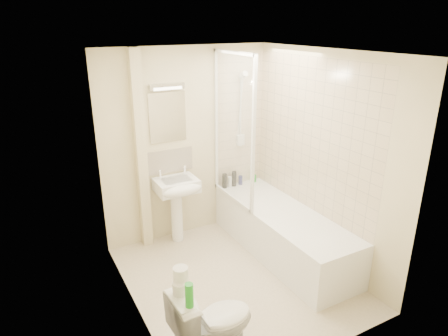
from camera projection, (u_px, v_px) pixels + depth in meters
floor at (236, 278)px, 4.39m from camera, size 2.50×2.50×0.00m
wall_back at (187, 145)px, 5.00m from camera, size 2.20×0.02×2.40m
wall_left at (129, 199)px, 3.48m from camera, size 0.02×2.50×2.40m
wall_right at (322, 160)px, 4.46m from camera, size 0.02×2.50×2.40m
ceiling at (239, 52)px, 3.56m from camera, size 2.20×2.50×0.02m
tile_back at (240, 121)px, 5.25m from camera, size 0.70×0.01×1.75m
tile_right at (311, 136)px, 4.55m from camera, size 0.01×2.10×1.75m
pipe_boxing at (141, 153)px, 4.68m from camera, size 0.12×0.12×2.40m
splashback at (170, 161)px, 4.94m from camera, size 0.60×0.02×0.30m
mirror at (168, 117)px, 4.75m from camera, size 0.46×0.01×0.60m
strip_light at (167, 86)px, 4.60m from camera, size 0.42×0.07×0.07m
bathtub at (282, 231)px, 4.79m from camera, size 0.70×2.10×0.55m
shower_screen at (233, 130)px, 4.72m from camera, size 0.04×0.92×1.80m
shower_fixture at (241, 112)px, 5.17m from camera, size 0.10×0.16×0.99m
pedestal_sink at (178, 193)px, 4.88m from camera, size 0.50×0.47×0.97m
bottle_black_a at (225, 181)px, 5.34m from camera, size 0.06×0.06×0.20m
bottle_white_a at (230, 182)px, 5.38m from camera, size 0.06×0.06×0.14m
bottle_black_b at (234, 179)px, 5.40m from camera, size 0.06×0.06×0.21m
bottle_blue at (240, 180)px, 5.46m from camera, size 0.06×0.06×0.12m
bottle_green at (254, 178)px, 5.56m from camera, size 0.07×0.07×0.09m
toilet at (213, 323)px, 3.24m from camera, size 0.45×0.72×0.70m
toilet_roll_lower at (180, 288)px, 3.04m from camera, size 0.12×0.12×0.10m
toilet_roll_upper at (181, 273)px, 3.04m from camera, size 0.12×0.12×0.10m
green_bottle at (189, 295)px, 2.88m from camera, size 0.06×0.06×0.19m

